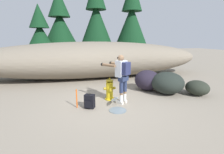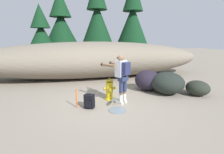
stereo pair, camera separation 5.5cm
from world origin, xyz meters
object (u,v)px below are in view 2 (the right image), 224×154
object	(u,v)px
fire_hydrant	(110,90)
boulder_large	(148,80)
boulder_small	(177,83)
boulder_outlier	(198,88)
utility_worker	(121,73)
spare_backpack	(89,101)
survey_stake	(76,98)
boulder_mid	(168,83)

from	to	relation	value
fire_hydrant	boulder_large	distance (m)	1.97
boulder_small	boulder_outlier	xyz separation A→B (m)	(0.06, -1.19, 0.08)
utility_worker	boulder_large	distance (m)	2.01
utility_worker	boulder_large	size ratio (longest dim) A/B	1.48
utility_worker	boulder_outlier	bearing A→B (deg)	-123.46
boulder_large	boulder_outlier	xyz separation A→B (m)	(1.56, -1.10, -0.14)
fire_hydrant	spare_backpack	size ratio (longest dim) A/B	1.68
spare_backpack	boulder_large	bearing A→B (deg)	147.81
utility_worker	spare_backpack	distance (m)	1.37
boulder_large	utility_worker	bearing A→B (deg)	-143.03
utility_worker	survey_stake	bearing A→B (deg)	56.79
spare_backpack	boulder_large	xyz separation A→B (m)	(2.62, 1.31, 0.21)
spare_backpack	survey_stake	xyz separation A→B (m)	(-0.38, 0.13, 0.08)
boulder_outlier	survey_stake	size ratio (longest dim) A/B	1.48
boulder_large	boulder_outlier	world-z (taller)	boulder_large
boulder_large	boulder_small	size ratio (longest dim) A/B	1.45
fire_hydrant	boulder_small	size ratio (longest dim) A/B	1.05
spare_backpack	boulder_mid	size ratio (longest dim) A/B	0.36
fire_hydrant	boulder_mid	size ratio (longest dim) A/B	0.60
boulder_small	survey_stake	xyz separation A→B (m)	(-4.50, -1.27, 0.09)
spare_backpack	boulder_small	size ratio (longest dim) A/B	0.62
boulder_large	boulder_mid	bearing A→B (deg)	-48.19
boulder_mid	boulder_outlier	xyz separation A→B (m)	(1.01, -0.48, -0.15)
utility_worker	survey_stake	world-z (taller)	utility_worker
boulder_small	boulder_outlier	size ratio (longest dim) A/B	0.85
boulder_large	boulder_mid	size ratio (longest dim) A/B	0.83
spare_backpack	survey_stake	distance (m)	0.41
boulder_mid	survey_stake	size ratio (longest dim) A/B	2.19
boulder_mid	survey_stake	world-z (taller)	boulder_mid
fire_hydrant	survey_stake	size ratio (longest dim) A/B	1.32
fire_hydrant	utility_worker	world-z (taller)	utility_worker
utility_worker	spare_backpack	size ratio (longest dim) A/B	3.46
boulder_mid	boulder_large	bearing A→B (deg)	131.81
boulder_mid	utility_worker	bearing A→B (deg)	-165.66
fire_hydrant	survey_stake	bearing A→B (deg)	-158.85
fire_hydrant	survey_stake	distance (m)	1.26
boulder_mid	boulder_outlier	size ratio (longest dim) A/B	1.48
boulder_small	survey_stake	size ratio (longest dim) A/B	1.25
boulder_large	boulder_small	xyz separation A→B (m)	(1.50, 0.09, -0.22)
utility_worker	boulder_small	world-z (taller)	utility_worker
boulder_mid	boulder_small	size ratio (longest dim) A/B	1.75
survey_stake	spare_backpack	bearing A→B (deg)	-18.70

